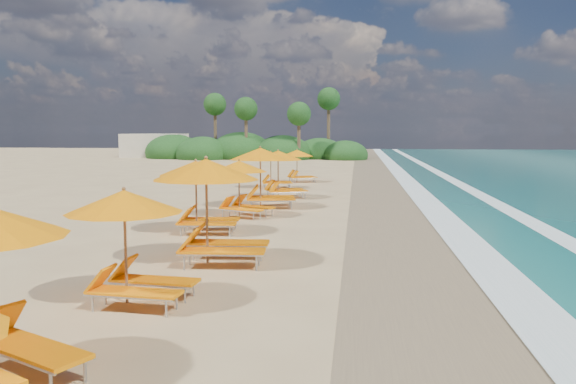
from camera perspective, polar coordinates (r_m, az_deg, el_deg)
The scene contains 13 objects.
ground at distance 19.59m, azimuth 0.00°, elevation -3.49°, with size 160.00×160.00×0.00m, color tan.
wet_sand at distance 19.53m, azimuth 11.76°, elevation -3.64°, with size 4.00×160.00×0.01m, color #8A7552.
surf_foam at distance 19.94m, azimuth 19.53°, elevation -3.60°, with size 4.00×160.00×0.01m.
station_2 at distance 11.26m, azimuth -15.05°, elevation -4.48°, with size 2.54×2.38×2.23m.
station_3 at distance 14.25m, azimuth -7.25°, elevation -1.13°, with size 2.98×2.79×2.66m.
station_4 at distance 18.57m, azimuth -8.54°, elevation 0.05°, with size 2.69×2.52×2.37m.
station_5 at distance 21.90m, azimuth -4.50°, elevation 0.75°, with size 2.84×2.81×2.19m.
station_6 at distance 24.38m, azimuth -2.28°, elevation 1.87°, with size 3.11×2.96×2.61m.
station_7 at distance 27.84m, azimuth -0.62°, elevation 2.13°, with size 3.07×3.03×2.36m.
station_8 at distance 32.45m, azimuth -1.43°, elevation 2.47°, with size 2.58×2.48×2.12m.
station_9 at distance 36.26m, azimuth 1.14°, elevation 2.84°, with size 2.73×2.70×2.10m.
treeline at distance 65.88m, azimuth -3.85°, elevation 4.18°, with size 25.80×8.80×9.74m.
beach_building at distance 71.47m, azimuth -13.06°, elevation 4.51°, with size 7.00×5.00×2.80m, color beige.
Camera 1 is at (2.31, -19.18, 3.30)m, focal length 35.89 mm.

